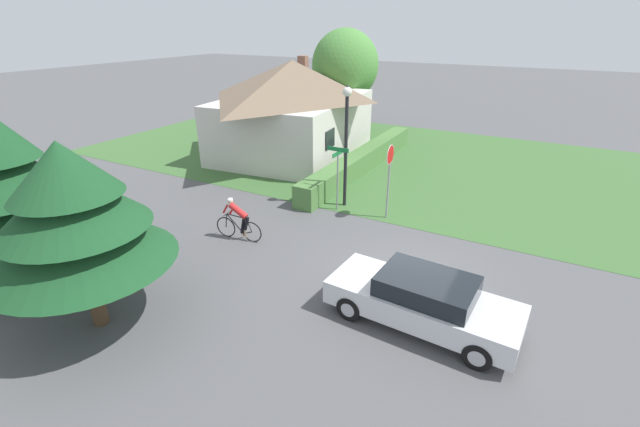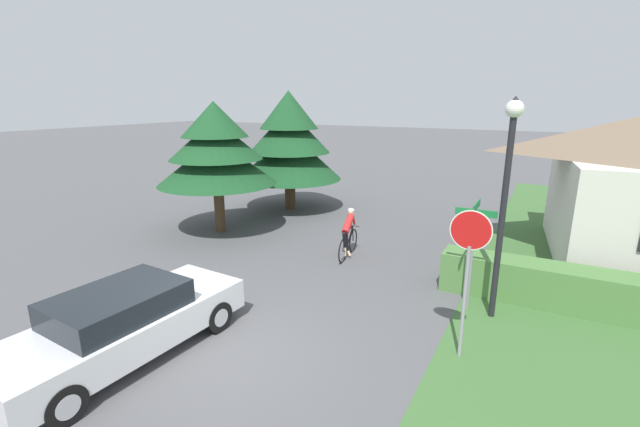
% 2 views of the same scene
% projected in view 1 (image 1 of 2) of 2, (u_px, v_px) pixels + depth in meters
% --- Properties ---
extents(ground_plane, '(140.00, 140.00, 0.00)m').
position_uv_depth(ground_plane, '(407.00, 281.00, 12.67)').
color(ground_plane, '#515154').
extents(grass_verge_right, '(16.00, 36.00, 0.01)m').
position_uv_depth(grass_verge_right, '(404.00, 160.00, 23.60)').
color(grass_verge_right, '#3D6633').
rests_on(grass_verge_right, ground).
extents(cottage_house, '(10.33, 7.85, 5.14)m').
position_uv_depth(cottage_house, '(293.00, 107.00, 23.89)').
color(cottage_house, beige).
rests_on(cottage_house, ground).
extents(hedge_row, '(11.98, 0.90, 1.01)m').
position_uv_depth(hedge_row, '(362.00, 160.00, 21.91)').
color(hedge_row, '#4C7A3D').
rests_on(hedge_row, ground).
extents(sedan_left_lane, '(2.05, 4.81, 1.39)m').
position_uv_depth(sedan_left_lane, '(423.00, 300.00, 10.63)').
color(sedan_left_lane, silver).
rests_on(sedan_left_lane, ground).
extents(cyclist, '(0.44, 1.81, 1.54)m').
position_uv_depth(cyclist, '(238.00, 220.00, 14.85)').
color(cyclist, black).
rests_on(cyclist, ground).
extents(stop_sign, '(0.74, 0.07, 2.92)m').
position_uv_depth(stop_sign, '(390.00, 167.00, 15.91)').
color(stop_sign, gray).
rests_on(stop_sign, ground).
extents(street_lamp, '(0.37, 0.37, 4.88)m').
position_uv_depth(street_lamp, '(346.00, 129.00, 16.57)').
color(street_lamp, black).
rests_on(street_lamp, ground).
extents(street_name_sign, '(0.90, 0.90, 2.61)m').
position_uv_depth(street_name_sign, '(338.00, 167.00, 16.74)').
color(street_name_sign, gray).
rests_on(street_name_sign, ground).
extents(conifer_tall_near, '(4.28, 4.28, 4.76)m').
position_uv_depth(conifer_tall_near, '(73.00, 213.00, 9.68)').
color(conifer_tall_near, '#4C3823').
rests_on(conifer_tall_near, ground).
extents(deciduous_tree_right, '(4.32, 4.32, 6.66)m').
position_uv_depth(deciduous_tree_right, '(345.00, 65.00, 27.78)').
color(deciduous_tree_right, '#4C3823').
rests_on(deciduous_tree_right, ground).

